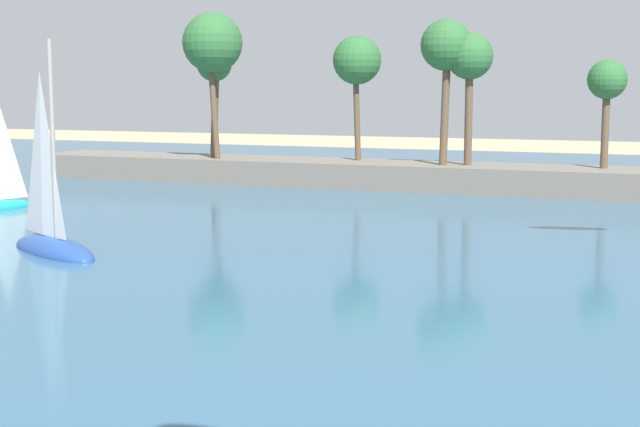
# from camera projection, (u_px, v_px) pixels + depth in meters

# --- Properties ---
(sea) EXTENTS (220.00, 95.00, 0.06)m
(sea) POSITION_uv_depth(u_px,v_px,m) (549.00, 208.00, 54.13)
(sea) COLOR #33607F
(sea) RESTS_ON ground
(palm_headland) EXTENTS (80.89, 6.64, 12.48)m
(palm_headland) POSITION_uv_depth(u_px,v_px,m) (553.00, 144.00, 60.76)
(palm_headland) COLOR slate
(palm_headland) RESTS_ON ground
(sailboat_mid_bay) EXTENTS (6.77, 4.86, 9.59)m
(sailboat_mid_bay) POSITION_uv_depth(u_px,v_px,m) (52.00, 232.00, 39.57)
(sailboat_mid_bay) COLOR #234793
(sailboat_mid_bay) RESTS_ON sea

